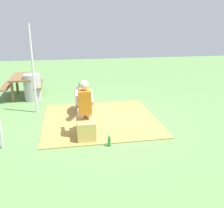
{
  "coord_description": "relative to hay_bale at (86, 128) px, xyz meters",
  "views": [
    {
      "loc": [
        -6.15,
        0.98,
        2.53
      ],
      "look_at": [
        -0.12,
        -0.13,
        0.55
      ],
      "focal_mm": 41.06,
      "sensor_mm": 36.0,
      "label": 1
    }
  ],
  "objects": [
    {
      "name": "ground_plane",
      "position": [
        0.78,
        -0.6,
        -0.22
      ],
      "size": [
        24.0,
        24.0,
        0.0
      ],
      "primitive_type": "plane",
      "color": "#608C4C"
    },
    {
      "name": "hay_patch",
      "position": [
        1.03,
        -0.46,
        -0.21
      ],
      "size": [
        2.94,
        2.99,
        0.02
      ],
      "primitive_type": "cube",
      "color": "#AD8C47",
      "rests_on": "ground"
    },
    {
      "name": "hay_bale",
      "position": [
        0.0,
        0.0,
        0.0
      ],
      "size": [
        0.65,
        0.41,
        0.44
      ],
      "primitive_type": "cube",
      "color": "tan",
      "rests_on": "ground"
    },
    {
      "name": "person_seated",
      "position": [
        0.16,
        -0.0,
        0.5
      ],
      "size": [
        0.66,
        0.41,
        1.32
      ],
      "color": "beige",
      "rests_on": "ground"
    },
    {
      "name": "pony_standing",
      "position": [
        1.59,
        0.01,
        0.36
      ],
      "size": [
        1.35,
        0.35,
        0.95
      ],
      "color": "slate",
      "rests_on": "ground"
    },
    {
      "name": "soda_bottle",
      "position": [
        -0.52,
        -0.45,
        -0.09
      ],
      "size": [
        0.07,
        0.07,
        0.27
      ],
      "color": "#268C3F",
      "rests_on": "ground"
    },
    {
      "name": "water_barrel",
      "position": [
        3.25,
        1.49,
        0.22
      ],
      "size": [
        0.56,
        0.56,
        0.88
      ],
      "primitive_type": "cylinder",
      "color": "#B2B2B7",
      "rests_on": "ground"
    },
    {
      "name": "tent_pole_right",
      "position": [
        1.97,
        1.27,
        1.02
      ],
      "size": [
        0.06,
        0.06,
        2.49
      ],
      "primitive_type": "cylinder",
      "color": "silver",
      "rests_on": "ground"
    },
    {
      "name": "picnic_bench",
      "position": [
        3.7,
        1.86,
        0.36
      ],
      "size": [
        1.54,
        1.34,
        0.75
      ],
      "color": "brown",
      "rests_on": "ground"
    }
  ]
}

